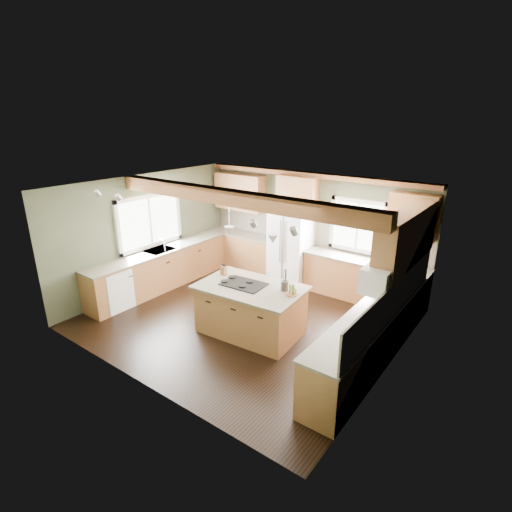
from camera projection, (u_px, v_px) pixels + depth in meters
The scene contains 37 objects.
floor at pixel (246, 319), 7.89m from camera, with size 5.60×5.60×0.00m, color black.
ceiling at pixel (244, 188), 7.01m from camera, with size 5.60×5.60×0.00m, color silver.
wall_back at pixel (311, 228), 9.33m from camera, with size 5.60×5.60×0.00m, color #3D4631.
wall_left at pixel (148, 232), 9.02m from camera, with size 5.00×5.00×0.00m, color #3D4631.
wall_right at pixel (394, 296), 5.87m from camera, with size 5.00×5.00×0.00m, color #3D4631.
ceiling_beam at pixel (233, 198), 6.80m from camera, with size 5.55×0.26×0.26m, color brown.
soffit_trim at pixel (311, 175), 8.84m from camera, with size 5.55×0.20×0.10m, color brown.
backsplash_back at pixel (311, 232), 9.35m from camera, with size 5.58×0.03×0.58m, color brown.
backsplash_right at pixel (394, 300), 5.95m from camera, with size 0.03×3.70×0.58m, color brown.
base_cab_back_left at pixel (244, 251), 10.40m from camera, with size 2.02×0.60×0.88m, color brown.
counter_back_left at pixel (243, 234), 10.25m from camera, with size 2.06×0.64×0.04m, color #494236.
base_cab_back_right at pixel (363, 281), 8.56m from camera, with size 2.62×0.60×0.88m, color brown.
counter_back_right at pixel (365, 261), 8.41m from camera, with size 2.66×0.64×0.04m, color #494236.
base_cab_left at pixel (161, 269), 9.18m from camera, with size 0.60×3.70×0.88m, color brown.
counter_left at pixel (160, 251), 9.03m from camera, with size 0.64×3.74×0.04m, color #494236.
base_cab_right at pixel (370, 338), 6.37m from camera, with size 0.60×3.70×0.88m, color brown.
counter_right at pixel (373, 313), 6.21m from camera, with size 0.64×3.74×0.04m, color #494236.
upper_cab_back_left at pixel (240, 192), 10.10m from camera, with size 1.40×0.35×0.90m, color brown.
upper_cab_over_fridge at pixel (297, 192), 9.08m from camera, with size 0.96×0.35×0.70m, color brown.
upper_cab_right at pixel (407, 237), 6.43m from camera, with size 0.35×2.20×0.90m, color brown.
upper_cab_back_corner at pixel (413, 217), 7.69m from camera, with size 0.90×0.35×0.90m, color brown.
window_left at pixel (149, 221), 8.96m from camera, with size 0.04×1.60×1.05m, color white.
window_back at pixel (358, 226), 8.59m from camera, with size 1.10×0.04×1.00m, color white.
sink at pixel (160, 250), 9.02m from camera, with size 0.50×0.65×0.03m, color #262628.
faucet at pixel (165, 246), 8.87m from camera, with size 0.02×0.02×0.28m, color #B2B2B7.
dishwasher at pixel (113, 289), 8.20m from camera, with size 0.60×0.60×0.84m, color white.
oven at pixel (333, 380), 5.40m from camera, with size 0.60×0.72×0.84m, color white.
microwave at pixel (380, 277), 5.87m from camera, with size 0.40×0.70×0.38m, color white.
pendant_left at pixel (229, 231), 7.01m from camera, with size 0.18×0.18×0.16m, color #B2B2B7.
pendant_right at pixel (273, 239), 6.57m from camera, with size 0.18×0.18×0.16m, color #B2B2B7.
refrigerator at pixel (291, 246), 9.35m from camera, with size 0.90×0.74×1.80m, color white.
island at pixel (251, 310), 7.27m from camera, with size 1.77×1.08×0.88m, color brown.
island_top at pixel (251, 287), 7.12m from camera, with size 1.89×1.20×0.04m, color #494236.
cooktop at pixel (244, 284), 7.18m from camera, with size 0.77×0.51×0.02m, color black.
knife_block at pixel (224, 271), 7.59m from camera, with size 0.11×0.08×0.18m, color brown.
utensil_crock at pixel (285, 286), 6.92m from camera, with size 0.13×0.13×0.18m, color #423C34.
bottle_tray at pixel (292, 289), 6.76m from camera, with size 0.21×0.21×0.20m, color brown, non-canonical shape.
Camera 1 is at (4.35, -5.50, 3.83)m, focal length 28.00 mm.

